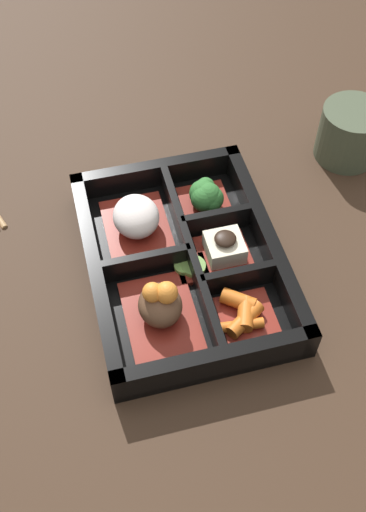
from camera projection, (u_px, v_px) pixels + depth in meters
ground_plane at (183, 270)px, 0.64m from camera, size 3.00×3.00×0.00m
bento_base at (183, 267)px, 0.63m from camera, size 0.26×0.20×0.01m
bento_rim at (185, 259)px, 0.62m from camera, size 0.26×0.20×0.04m
bowl_stew at (160, 306)px, 0.57m from camera, size 0.09×0.07×0.05m
bowl_rice at (136, 220)px, 0.64m from camera, size 0.09×0.07×0.04m
bowl_carrots at (244, 314)px, 0.58m from camera, size 0.06×0.06×0.02m
bowl_tofu at (225, 250)px, 0.62m from camera, size 0.06×0.05×0.03m
bowl_greens at (206, 197)px, 0.66m from camera, size 0.06×0.05×0.04m
bowl_pickles at (192, 267)px, 0.62m from camera, size 0.04×0.03×0.01m
tea_cup at (350, 132)px, 0.72m from camera, size 0.08×0.08×0.07m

